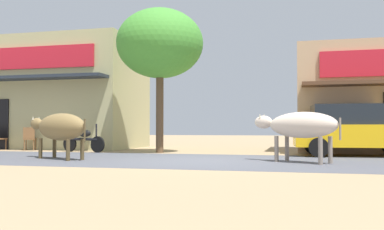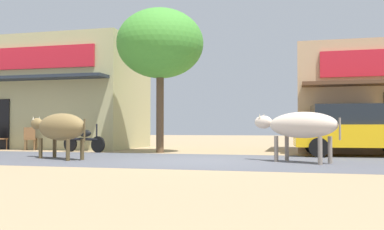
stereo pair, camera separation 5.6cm
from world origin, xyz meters
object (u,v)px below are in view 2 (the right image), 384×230
Objects in this scene: parked_motorcycle at (85,140)px; cow_near_brown at (60,127)px; roadside_tree at (160,44)px; cow_far_dark at (300,126)px; cafe_chair_near_tree at (30,137)px; parked_hatchback_car at (353,130)px.

cow_near_brown is at bearing -73.15° from parked_motorcycle.
roadside_tree is at bearing 6.32° from parked_motorcycle.
cow_far_dark is 11.16m from cafe_chair_near_tree.
parked_motorcycle is at bearing -13.78° from cafe_chair_near_tree.
parked_motorcycle reaches higher than cafe_chair_near_tree.
roadside_tree is 2.20× the size of cow_far_dark.
cow_far_dark is at bearing -34.02° from roadside_tree.
parked_motorcycle is 2.85m from cafe_chair_near_tree.
roadside_tree is 6.65m from cow_far_dark.
cafe_chair_near_tree is at bearing 176.28° from roadside_tree.
cow_near_brown reaches higher than cow_far_dark.
roadside_tree is 1.32× the size of parked_hatchback_car.
cow_near_brown is (-8.39, -3.51, 0.07)m from parked_hatchback_car.
parked_motorcycle is at bearing -173.68° from roadside_tree.
cow_near_brown is 5.59m from cafe_chair_near_tree.
roadside_tree reaches higher than cafe_chair_near_tree.
parked_hatchback_car is 9.10m from cow_near_brown.
parked_hatchback_car is at bearing -1.77° from roadside_tree.
parked_hatchback_car is 2.10× the size of parked_motorcycle.
cafe_chair_near_tree is at bearing 166.22° from parked_motorcycle.
parked_motorcycle is 0.79× the size of cow_far_dark.
parked_hatchback_car is 1.67× the size of cow_far_dark.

